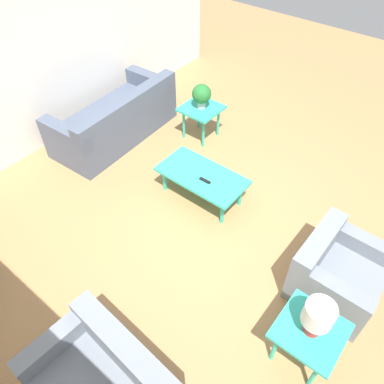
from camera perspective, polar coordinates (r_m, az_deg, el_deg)
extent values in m
plane|color=#A87A4C|center=(4.82, 2.94, -4.62)|extent=(14.00, 14.00, 0.00)
cube|color=white|center=(5.94, -22.41, 18.86)|extent=(0.12, 7.20, 2.70)
cube|color=#4C566B|center=(6.19, -11.68, 10.12)|extent=(1.03, 2.09, 0.43)
cube|color=#4C566B|center=(5.75, -9.66, 12.34)|extent=(0.31, 2.05, 0.38)
cube|color=#4C566B|center=(6.57, -6.37, 16.45)|extent=(0.93, 0.25, 0.25)
cube|color=#4C566B|center=(5.55, -18.80, 8.25)|extent=(0.93, 0.25, 0.25)
cube|color=slate|center=(4.37, 21.31, -12.32)|extent=(0.82, 0.89, 0.40)
cube|color=slate|center=(4.12, 18.76, -7.63)|extent=(0.21, 0.88, 0.30)
cube|color=slate|center=(3.91, 20.34, -13.58)|extent=(0.82, 0.17, 0.19)
cube|color=slate|center=(4.37, 24.18, -6.89)|extent=(0.82, 0.17, 0.19)
cube|color=slate|center=(3.41, -10.06, -22.78)|extent=(1.24, 0.28, 0.30)
cube|color=slate|center=(3.65, -19.67, -20.23)|extent=(0.21, 0.82, 0.19)
cube|color=#2DB79E|center=(4.87, 1.52, 2.52)|extent=(1.17, 0.61, 0.04)
cylinder|color=#2DB79E|center=(4.94, 7.35, -0.35)|extent=(0.05, 0.05, 0.36)
cylinder|color=#2DB79E|center=(5.34, -1.29, 4.26)|extent=(0.05, 0.05, 0.36)
cylinder|color=#2DB79E|center=(4.70, 4.63, -3.10)|extent=(0.05, 0.05, 0.36)
cylinder|color=#2DB79E|center=(5.12, -4.19, 1.93)|extent=(0.05, 0.05, 0.36)
cube|color=#2DB79E|center=(5.88, 1.43, 12.62)|extent=(0.57, 0.57, 0.04)
cylinder|color=#2DB79E|center=(6.07, 4.00, 10.61)|extent=(0.04, 0.04, 0.50)
cylinder|color=#2DB79E|center=(6.25, 1.06, 11.89)|extent=(0.04, 0.04, 0.50)
cylinder|color=#2DB79E|center=(5.81, 1.73, 8.94)|extent=(0.04, 0.04, 0.50)
cylinder|color=#2DB79E|center=(6.00, -1.26, 10.30)|extent=(0.04, 0.04, 0.50)
cube|color=#2DB79E|center=(3.62, 17.62, -19.51)|extent=(0.57, 0.57, 0.04)
cylinder|color=#2DB79E|center=(3.95, 20.66, -20.41)|extent=(0.04, 0.04, 0.50)
cylinder|color=#2DB79E|center=(3.96, 15.42, -17.72)|extent=(0.04, 0.04, 0.50)
cylinder|color=#2DB79E|center=(3.77, 18.12, -24.97)|extent=(0.04, 0.04, 0.50)
cylinder|color=#2DB79E|center=(3.78, 12.52, -22.06)|extent=(0.04, 0.04, 0.50)
cylinder|color=#B2ADA3|center=(5.84, 1.44, 13.22)|extent=(0.13, 0.13, 0.11)
sphere|color=#236B2D|center=(5.75, 1.48, 14.73)|extent=(0.29, 0.29, 0.29)
cylinder|color=red|center=(3.52, 18.02, -18.73)|extent=(0.15, 0.15, 0.18)
cylinder|color=white|center=(3.36, 18.78, -17.22)|extent=(0.26, 0.26, 0.21)
cube|color=black|center=(4.75, 1.99, 1.76)|extent=(0.16, 0.04, 0.02)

